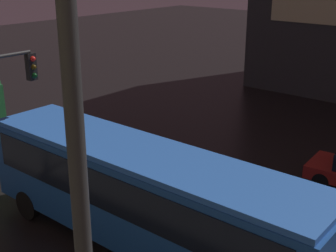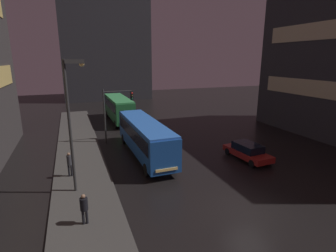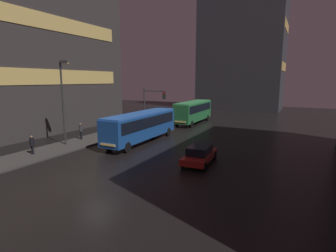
# 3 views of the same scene
# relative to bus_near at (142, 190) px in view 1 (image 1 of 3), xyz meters

# --- Properties ---
(bus_near) EXTENTS (2.53, 11.32, 3.23)m
(bus_near) POSITION_rel_bus_near_xyz_m (0.00, 0.00, 0.00)
(bus_near) COLOR #194793
(bus_near) RESTS_ON ground
(street_lamp_sidewalk) EXTENTS (1.25, 0.36, 8.45)m
(street_lamp_sidewalk) POSITION_rel_bus_near_xyz_m (-5.89, -4.98, 3.67)
(street_lamp_sidewalk) COLOR #2D2D2D
(street_lamp_sidewalk) RESTS_ON sidewalk_left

